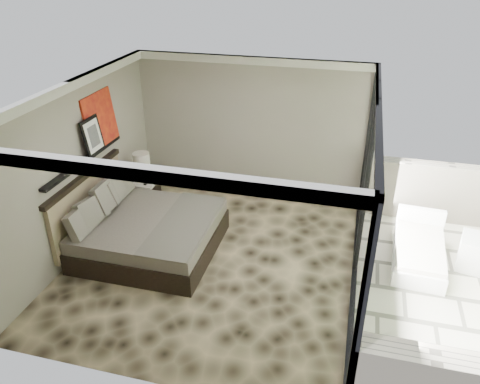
% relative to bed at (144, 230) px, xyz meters
% --- Properties ---
extents(floor, '(5.00, 5.00, 0.00)m').
position_rel_bed_xyz_m(floor, '(1.22, -0.05, -0.36)').
color(floor, black).
rests_on(floor, ground).
extents(ceiling, '(4.50, 5.00, 0.02)m').
position_rel_bed_xyz_m(ceiling, '(1.22, -0.05, 2.43)').
color(ceiling, silver).
rests_on(ceiling, back_wall).
extents(back_wall, '(4.50, 0.02, 2.80)m').
position_rel_bed_xyz_m(back_wall, '(1.22, 2.44, 1.04)').
color(back_wall, gray).
rests_on(back_wall, floor).
extents(left_wall, '(0.02, 5.00, 2.80)m').
position_rel_bed_xyz_m(left_wall, '(-1.02, -0.05, 1.04)').
color(left_wall, gray).
rests_on(left_wall, floor).
extents(glass_wall, '(0.08, 5.00, 2.80)m').
position_rel_bed_xyz_m(glass_wall, '(3.47, -0.05, 1.04)').
color(glass_wall, white).
rests_on(glass_wall, floor).
extents(terrace_slab, '(3.00, 5.00, 0.12)m').
position_rel_bed_xyz_m(terrace_slab, '(4.97, -0.05, -0.42)').
color(terrace_slab, beige).
rests_on(terrace_slab, ground).
extents(picture_ledge, '(0.12, 2.20, 0.05)m').
position_rel_bed_xyz_m(picture_ledge, '(-0.96, 0.05, 1.14)').
color(picture_ledge, black).
rests_on(picture_ledge, left_wall).
extents(bed, '(2.20, 2.13, 1.22)m').
position_rel_bed_xyz_m(bed, '(0.00, 0.00, 0.00)').
color(bed, black).
rests_on(bed, floor).
extents(nightstand, '(0.68, 0.68, 0.56)m').
position_rel_bed_xyz_m(nightstand, '(-0.68, 1.43, -0.08)').
color(nightstand, black).
rests_on(nightstand, floor).
extents(table_lamp, '(0.32, 0.32, 0.58)m').
position_rel_bed_xyz_m(table_lamp, '(-0.66, 1.41, 0.53)').
color(table_lamp, black).
rests_on(table_lamp, nightstand).
extents(abstract_canvas, '(0.13, 0.90, 0.90)m').
position_rel_bed_xyz_m(abstract_canvas, '(-0.98, 0.72, 1.62)').
color(abstract_canvas, '#AB3D0E').
rests_on(abstract_canvas, picture_ledge).
extents(framed_print, '(0.11, 0.50, 0.60)m').
position_rel_bed_xyz_m(framed_print, '(-0.92, 0.33, 1.47)').
color(framed_print, black).
rests_on(framed_print, picture_ledge).
extents(ottoman, '(0.64, 0.64, 0.53)m').
position_rel_bed_xyz_m(ottoman, '(5.31, 0.83, -0.09)').
color(ottoman, silver).
rests_on(ottoman, terrace_slab).
extents(lounger, '(0.87, 1.60, 0.61)m').
position_rel_bed_xyz_m(lounger, '(4.45, 0.80, -0.17)').
color(lounger, white).
rests_on(lounger, terrace_slab).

